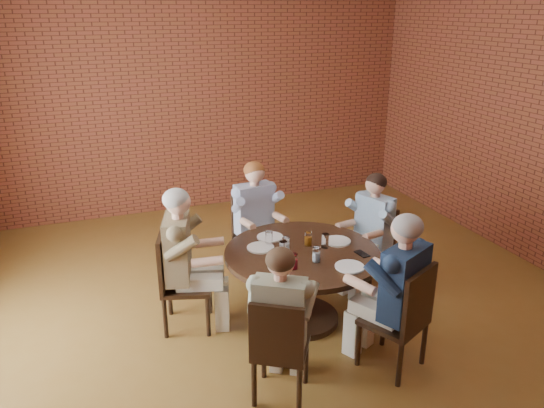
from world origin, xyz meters
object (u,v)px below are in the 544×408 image
object	(u,v)px
chair_a	(374,244)
chair_e	(404,316)
diner_b	(256,222)
smartphone	(362,254)
diner_a	(370,233)
dining_table	(302,272)
chair_c	(176,277)
chair_d	(279,347)
diner_c	(185,260)
diner_e	(396,293)
diner_d	(281,324)
chair_b	(253,232)

from	to	relation	value
chair_a	chair_e	xyz separation A→B (m)	(-0.53, -1.36, 0.03)
diner_b	chair_a	bearing A→B (deg)	-35.59
diner_b	chair_e	bearing A→B (deg)	-79.41
smartphone	diner_a	bearing A→B (deg)	45.18
dining_table	diner_b	size ratio (longest dim) A/B	1.09
chair_a	chair_c	xyz separation A→B (m)	(-2.15, -0.04, 0.02)
dining_table	smartphone	distance (m)	0.60
diner_a	chair_c	xyz separation A→B (m)	(-2.08, -0.01, -0.12)
dining_table	chair_e	xyz separation A→B (m)	(0.49, -0.98, -0.00)
chair_c	chair_a	bearing A→B (deg)	-72.42
chair_d	chair_e	bearing A→B (deg)	-147.82
chair_a	diner_c	distance (m)	2.07
diner_b	chair_c	distance (m)	1.24
dining_table	chair_d	world-z (taller)	chair_d
chair_d	diner_e	xyz separation A→B (m)	(1.06, 0.08, 0.20)
diner_b	diner_d	distance (m)	1.99
diner_a	chair_b	size ratio (longest dim) A/B	1.37
chair_c	chair_d	size ratio (longest dim) A/B	1.06
chair_b	diner_c	xyz separation A→B (m)	(-0.93, -0.79, 0.19)
diner_b	diner_e	xyz separation A→B (m)	(0.55, -1.92, 0.03)
chair_c	chair_b	bearing A→B (deg)	-36.65
chair_b	diner_b	world-z (taller)	diner_b
diner_a	diner_d	world-z (taller)	diner_d
chair_d	diner_d	xyz separation A→B (m)	(0.04, 0.07, 0.15)
diner_e	chair_d	bearing A→B (deg)	-21.73
diner_d	diner_e	size ratio (longest dim) A/B	0.93
chair_e	smartphone	distance (m)	0.77
chair_b	diner_b	xyz separation A→B (m)	(0.01, -0.09, 0.16)
diner_b	chair_c	xyz separation A→B (m)	(-1.03, -0.68, -0.15)
dining_table	diner_c	world-z (taller)	diner_c
dining_table	chair_b	bearing A→B (deg)	95.78
chair_a	diner_b	bearing A→B (deg)	-140.01
chair_e	chair_c	bearing A→B (deg)	-65.47
dining_table	chair_e	world-z (taller)	chair_e
chair_a	chair_b	size ratio (longest dim) A/B	0.97
diner_c	diner_e	size ratio (longest dim) A/B	0.99
chair_c	diner_e	size ratio (longest dim) A/B	0.69
diner_a	smartphone	world-z (taller)	diner_a
diner_a	diner_b	distance (m)	1.24
chair_b	chair_e	bearing A→B (deg)	-79.83
chair_d	chair_a	bearing A→B (deg)	-108.09
diner_e	diner_b	bearing A→B (deg)	-100.32
diner_d	chair_e	size ratio (longest dim) A/B	1.33
dining_table	smartphone	world-z (taller)	smartphone
chair_b	diner_d	distance (m)	2.08
diner_a	chair_d	size ratio (longest dim) A/B	1.41
chair_e	diner_e	bearing A→B (deg)	-90.00
diner_e	diner_a	bearing A→B (deg)	-138.07
diner_d	smartphone	bearing A→B (deg)	-116.03
diner_a	chair_a	bearing A→B (deg)	90.00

